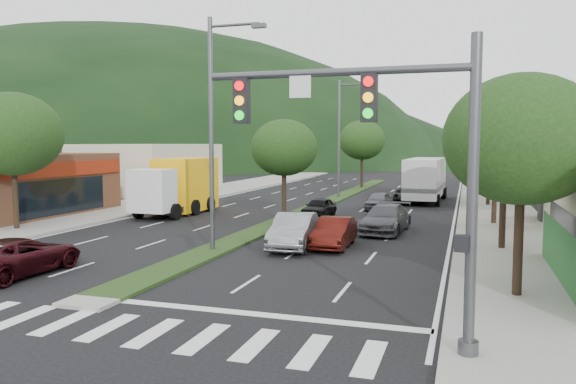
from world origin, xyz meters
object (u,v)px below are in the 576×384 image
(tree_r_c, at_px, (496,142))
(car_queue_e, at_px, (378,201))
(traffic_signal, at_px, (398,146))
(motorhome, at_px, (425,179))
(streetlight_mid, at_px, (341,133))
(car_queue_b, at_px, (385,219))
(box_truck, at_px, (179,188))
(tree_med_far, at_px, (362,140))
(tree_r_a, at_px, (522,140))
(tree_l_a, at_px, (13,134))
(car_queue_c, at_px, (334,233))
(tree_r_d, at_px, (490,137))
(car_queue_d, at_px, (408,195))
(tree_r_e, at_px, (486,141))
(sedan_silver, at_px, (294,231))
(tree_r_b, at_px, (505,136))
(suv_maroon, at_px, (19,256))
(tree_med_near, at_px, (284,148))
(streetlight_near, at_px, (215,123))
(car_queue_a, at_px, (319,207))

(tree_r_c, distance_m, car_queue_e, 10.21)
(traffic_signal, bearing_deg, motorhome, 92.95)
(streetlight_mid, relative_size, car_queue_b, 1.98)
(car_queue_e, height_order, box_truck, box_truck)
(tree_med_far, xyz_separation_m, motorhome, (7.28, -11.54, -3.16))
(motorhome, bearing_deg, tree_r_a, -78.53)
(tree_l_a, bearing_deg, tree_r_a, -13.76)
(car_queue_c, relative_size, box_truck, 0.54)
(traffic_signal, xyz_separation_m, car_queue_c, (-4.22, 12.16, -3.97))
(tree_r_d, bearing_deg, car_queue_d, 173.97)
(car_queue_b, xyz_separation_m, car_queue_c, (-1.61, -5.00, -0.06))
(tree_r_d, distance_m, tree_r_e, 10.00)
(tree_r_c, relative_size, sedan_silver, 1.37)
(tree_r_b, xyz_separation_m, motorhome, (-4.72, 20.46, -3.19))
(tree_r_a, height_order, tree_r_d, tree_r_d)
(suv_maroon, bearing_deg, traffic_signal, 166.55)
(suv_maroon, bearing_deg, car_queue_e, -110.62)
(tree_med_near, relative_size, car_queue_d, 1.32)
(tree_r_c, height_order, tree_l_a, tree_l_a)
(sedan_silver, height_order, car_queue_d, sedan_silver)
(tree_med_far, height_order, car_queue_e, tree_med_far)
(tree_med_far, relative_size, tree_l_a, 0.96)
(suv_maroon, relative_size, box_truck, 0.65)
(traffic_signal, relative_size, box_truck, 0.93)
(tree_r_a, distance_m, car_queue_b, 13.52)
(tree_med_far, bearing_deg, streetlight_mid, -88.93)
(traffic_signal, height_order, streetlight_near, streetlight_near)
(tree_l_a, xyz_separation_m, car_queue_d, (18.59, 20.62, -4.55))
(sedan_silver, bearing_deg, car_queue_d, 75.84)
(sedan_silver, xyz_separation_m, car_queue_b, (3.30, 5.68, -0.05))
(tree_r_a, height_order, tree_r_b, tree_r_b)
(car_queue_e, bearing_deg, tree_l_a, -134.88)
(car_queue_d, bearing_deg, car_queue_a, -117.34)
(tree_med_near, height_order, tree_med_far, tree_med_far)
(sedan_silver, bearing_deg, tree_r_a, -39.82)
(tree_r_b, relative_size, streetlight_mid, 0.69)
(suv_maroon, bearing_deg, car_queue_b, -128.52)
(tree_r_a, distance_m, car_queue_c, 10.62)
(car_queue_a, height_order, car_queue_c, car_queue_c)
(car_queue_b, relative_size, car_queue_c, 1.24)
(tree_r_b, height_order, car_queue_c, tree_r_b)
(tree_l_a, height_order, car_queue_c, tree_l_a)
(traffic_signal, distance_m, car_queue_c, 13.47)
(tree_r_b, relative_size, tree_r_c, 1.07)
(tree_med_far, bearing_deg, sedan_silver, -84.75)
(tree_l_a, distance_m, streetlight_mid, 26.28)
(tree_r_a, xyz_separation_m, tree_r_c, (0.00, 16.00, -0.07))
(tree_r_c, xyz_separation_m, tree_med_near, (-12.00, -2.00, -0.32))
(tree_r_a, xyz_separation_m, streetlight_mid, (-11.79, 29.00, 0.76))
(streetlight_near, height_order, sedan_silver, streetlight_near)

